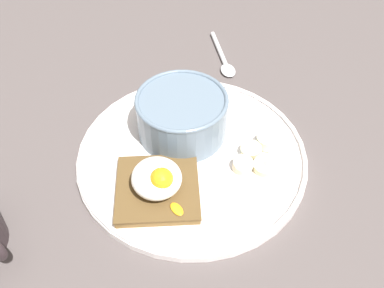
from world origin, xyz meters
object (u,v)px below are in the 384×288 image
Objects in this scene: toast_slice at (158,189)px; banana_slice_back at (265,166)px; banana_slice_front at (268,141)px; banana_slice_right at (251,151)px; oatmeal_bowl at (184,115)px; poached_egg at (157,178)px; spoon at (224,60)px; banana_slice_left at (243,165)px.

toast_slice is 2.87× the size of banana_slice_back.
banana_slice_front and banana_slice_right have the same top height.
banana_slice_back and banana_slice_right have the same top height.
banana_slice_right is at bearing -133.63° from oatmeal_bowl.
poached_egg reaches higher than spoon.
banana_slice_left reaches higher than banana_slice_right.
banana_slice_back is (-9.95, -7.91, -2.41)cm from oatmeal_bowl.
banana_slice_back is at bearing -110.04° from banana_slice_left.
banana_slice_right is at bearing -79.36° from poached_egg.
banana_slice_right is (-6.93, -7.27, -2.42)cm from oatmeal_bowl.
poached_egg is 0.64× the size of spoon.
banana_slice_left is at bearing -149.71° from oatmeal_bowl.
banana_slice_left is 0.25× the size of spoon.
poached_egg is at bearing 101.82° from banana_slice_front.
oatmeal_bowl reaches higher than spoon.
oatmeal_bowl reaches higher than toast_slice.
poached_egg is 14.30cm from banana_slice_back.
banana_slice_back is at bearing -168.07° from banana_slice_right.
oatmeal_bowl is at bearing 46.37° from banana_slice_right.
poached_egg is 16.81cm from banana_slice_front.
spoon is (24.18, -17.88, -1.29)cm from toast_slice.
oatmeal_bowl is 2.89× the size of banana_slice_back.
toast_slice is 1.48× the size of poached_egg.
spoon is at bearing -8.49° from banana_slice_back.
banana_slice_left is (0.49, -11.44, -2.24)cm from poached_egg.
oatmeal_bowl is 3.87× the size of banana_slice_left.
spoon is (14.91, -11.62, -3.72)cm from oatmeal_bowl.
banana_slice_right is 0.25× the size of spoon.
banana_slice_back is 0.33× the size of spoon.
banana_slice_back is at bearing 150.60° from banana_slice_front.
poached_egg is 2.60× the size of banana_slice_left.
banana_slice_back reaches higher than toast_slice.
oatmeal_bowl is 2.82× the size of banana_slice_front.
spoon is (21.84, -4.35, -1.31)cm from banana_slice_right.
toast_slice is 14.19cm from banana_slice_back.
banana_slice_back is at bearing -91.96° from poached_egg.
banana_slice_back is 3.08cm from banana_slice_right.
poached_egg is at bearing 143.83° from spoon.
banana_slice_front is at bearing -72.72° from banana_slice_right.
banana_slice_left is at bearing 69.96° from banana_slice_back.
banana_slice_front and banana_slice_back have the same top height.
oatmeal_bowl is 1.01× the size of toast_slice.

